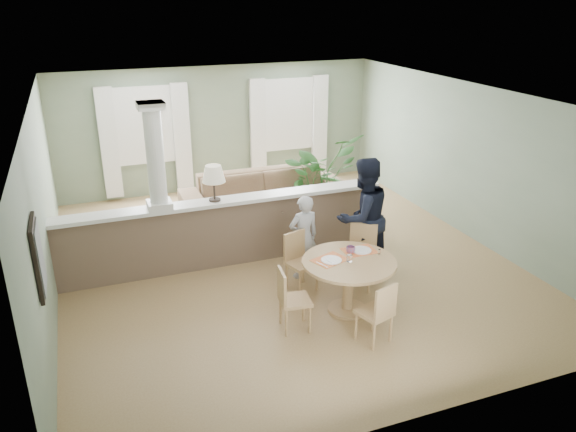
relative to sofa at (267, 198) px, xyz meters
name	(u,v)px	position (x,y,z in m)	size (l,w,h in m)	color
ground	(283,259)	(-0.30, -1.69, -0.47)	(8.00, 8.00, 0.00)	tan
room_shell	(267,144)	(-0.33, -1.07, 1.34)	(7.02, 8.02, 2.71)	gray
pony_wall	(220,224)	(-1.29, -1.49, 0.24)	(5.32, 0.38, 2.70)	brown
sofa	(267,198)	(0.00, 0.00, 0.00)	(3.20, 1.25, 0.93)	olive
houseplant	(320,176)	(1.06, -0.12, 0.36)	(1.48, 1.29, 1.65)	#2B5D25
dining_table	(349,271)	(-0.01, -3.51, 0.15)	(1.28, 1.28, 0.87)	tan
chair_far_boy	(299,258)	(-0.41, -2.67, 0.02)	(0.49, 0.49, 0.88)	tan
chair_far_man	(361,253)	(0.51, -2.89, 0.05)	(0.60, 0.60, 0.94)	tan
chair_near	(379,311)	(-0.01, -4.35, 0.00)	(0.48, 0.48, 0.84)	tan
chair_side	(290,297)	(-0.93, -3.67, 0.01)	(0.43, 0.43, 0.86)	tan
child_person	(304,237)	(-0.21, -2.36, 0.20)	(0.49, 0.32, 1.33)	#A5A5AA
man_person	(363,217)	(0.68, -2.56, 0.47)	(0.91, 0.71, 1.88)	black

